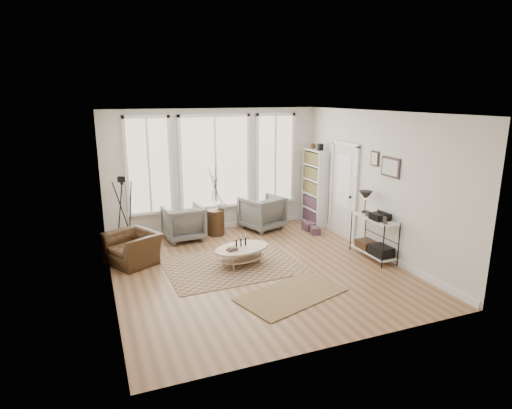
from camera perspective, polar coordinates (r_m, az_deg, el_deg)
name	(u,v)px	position (r m, az deg, el deg)	size (l,w,h in m)	color
room	(258,195)	(7.76, 0.32, 1.23)	(5.50, 5.54, 2.90)	#996C47
bay_window	(215,164)	(10.22, -5.44, 5.40)	(4.14, 0.12, 2.24)	#D2C280
door	(344,189)	(9.96, 11.60, 2.10)	(0.09, 1.06, 2.22)	silver
bookcase	(315,187)	(10.82, 7.88, 2.32)	(0.31, 0.85, 2.06)	white
low_shelf	(374,233)	(8.87, 15.44, -3.74)	(0.38, 1.08, 1.30)	white
wall_art	(386,165)	(8.70, 16.98, 5.07)	(0.04, 0.88, 0.44)	black
rug_main	(232,265)	(8.36, -3.22, -8.04)	(2.52, 1.89, 0.01)	brown
rug_runner	(291,294)	(7.20, 4.74, -11.84)	(1.75, 0.97, 0.01)	brown
coffee_table	(241,251)	(8.27, -1.95, -6.24)	(1.28, 0.99, 0.52)	tan
armchair_left	(183,223)	(9.81, -9.67, -2.42)	(0.83, 0.86, 0.78)	slate
armchair_right	(262,213)	(10.43, 0.79, -1.07)	(0.88, 0.91, 0.82)	slate
side_table	(215,201)	(9.93, -5.45, 0.41)	(0.40, 0.40, 1.68)	#3C2413
vase	(222,203)	(10.05, -4.62, 0.18)	(0.26, 0.26, 0.27)	silver
accent_chair	(133,248)	(8.68, -16.08, -5.61)	(0.82, 0.94, 0.61)	#3C2413
tripod_camera	(125,217)	(9.34, -17.13, -1.56)	(0.56, 0.56, 1.58)	black
book_stack_near	(309,226)	(10.49, 7.04, -2.91)	(0.23, 0.30, 0.19)	maroon
book_stack_far	(315,230)	(10.23, 7.89, -3.45)	(0.20, 0.26, 0.17)	maroon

